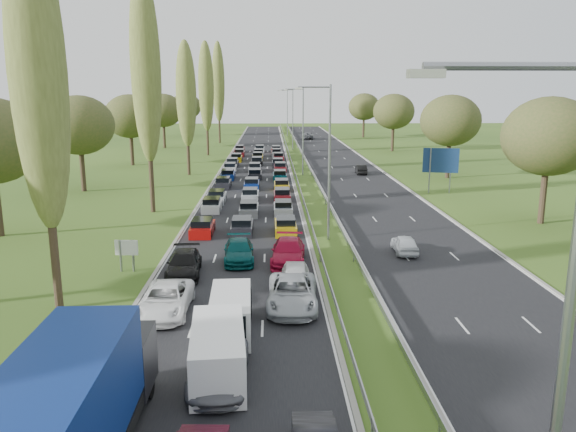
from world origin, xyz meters
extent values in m
plane|color=#2F4A17|center=(4.50, 80.00, 0.00)|extent=(260.00, 260.00, 0.00)
cube|color=black|center=(-2.25, 82.50, 0.00)|extent=(10.50, 215.00, 0.04)
cube|color=black|center=(11.25, 82.50, 0.00)|extent=(10.50, 215.00, 0.04)
cube|color=gray|center=(3.35, 82.50, 0.55)|extent=(0.06, 215.00, 0.32)
cube|color=gray|center=(5.65, 82.50, 0.55)|extent=(0.06, 215.00, 0.32)
cylinder|color=gray|center=(4.50, 43.00, 6.00)|extent=(0.18, 0.18, 12.00)
cylinder|color=gray|center=(4.50, 78.00, 6.00)|extent=(0.18, 0.18, 12.00)
cylinder|color=gray|center=(4.50, 113.00, 6.00)|extent=(0.18, 0.18, 12.00)
cylinder|color=gray|center=(4.50, 148.00, 6.00)|extent=(0.18, 0.18, 12.00)
cylinder|color=#2D2116|center=(-11.50, 29.00, 3.60)|extent=(0.44, 0.44, 7.20)
ellipsoid|color=brown|center=(-11.50, 29.00, 12.40)|extent=(2.80, 2.80, 16.00)
cylinder|color=#2D2116|center=(-11.50, 54.00, 3.96)|extent=(0.44, 0.44, 7.92)
ellipsoid|color=brown|center=(-11.50, 54.00, 13.64)|extent=(2.80, 2.80, 17.60)
cylinder|color=#2D2116|center=(-11.50, 79.00, 3.24)|extent=(0.44, 0.44, 6.48)
ellipsoid|color=brown|center=(-11.50, 79.00, 11.16)|extent=(2.80, 2.80, 14.40)
cylinder|color=#2D2116|center=(-11.50, 104.00, 3.60)|extent=(0.44, 0.44, 7.20)
ellipsoid|color=brown|center=(-11.50, 104.00, 12.40)|extent=(2.80, 2.80, 16.00)
cylinder|color=#2D2116|center=(-11.50, 129.00, 3.96)|extent=(0.44, 0.44, 7.92)
ellipsoid|color=brown|center=(-11.50, 129.00, 13.64)|extent=(2.80, 2.80, 17.60)
cylinder|color=#2D2116|center=(-22.00, 66.00, 2.42)|extent=(0.56, 0.56, 4.84)
ellipsoid|color=#38471E|center=(-22.00, 66.00, 7.70)|extent=(8.00, 8.00, 6.80)
cylinder|color=#2D2116|center=(-22.00, 90.00, 2.42)|extent=(0.56, 0.56, 4.84)
ellipsoid|color=#38471E|center=(-22.00, 90.00, 7.70)|extent=(8.00, 8.00, 6.80)
cylinder|color=#2D2116|center=(-22.00, 118.00, 2.42)|extent=(0.56, 0.56, 4.84)
ellipsoid|color=#38471E|center=(-22.00, 118.00, 7.70)|extent=(8.00, 8.00, 6.80)
cylinder|color=#2D2116|center=(-22.00, 150.00, 2.42)|extent=(0.56, 0.56, 4.84)
ellipsoid|color=#38471E|center=(-22.00, 150.00, 7.70)|extent=(8.00, 8.00, 6.80)
cylinder|color=#2D2116|center=(24.00, 48.00, 2.42)|extent=(0.56, 0.56, 4.84)
ellipsoid|color=#38471E|center=(24.00, 48.00, 7.70)|extent=(8.00, 8.00, 6.80)
cylinder|color=#2D2116|center=(24.00, 75.00, 2.42)|extent=(0.56, 0.56, 4.84)
ellipsoid|color=#38471E|center=(24.00, 75.00, 7.70)|extent=(8.00, 8.00, 6.80)
cylinder|color=#2D2116|center=(24.00, 110.00, 2.42)|extent=(0.56, 0.56, 4.84)
ellipsoid|color=#38471E|center=(24.00, 110.00, 7.70)|extent=(8.00, 8.00, 6.80)
cylinder|color=#2D2116|center=(24.00, 145.00, 2.42)|extent=(0.56, 0.56, 4.84)
ellipsoid|color=#38471E|center=(24.00, 145.00, 7.70)|extent=(8.00, 8.00, 6.80)
cube|color=#A50C0A|center=(-5.64, 44.86, 0.44)|extent=(1.75, 4.00, 0.80)
cube|color=silver|center=(-5.79, 54.21, 0.44)|extent=(1.75, 4.00, 0.80)
cube|color=#B2B7BC|center=(-5.69, 58.51, 0.44)|extent=(1.75, 4.00, 0.80)
cube|color=black|center=(-5.78, 67.75, 0.44)|extent=(1.75, 4.00, 0.80)
cube|color=navy|center=(-5.70, 74.56, 0.44)|extent=(1.75, 4.00, 0.80)
cube|color=silver|center=(-5.89, 81.73, 0.44)|extent=(1.75, 4.00, 0.80)
cube|color=black|center=(-5.94, 87.65, 0.44)|extent=(1.75, 4.00, 0.80)
cube|color=#BF990C|center=(-5.69, 94.25, 0.44)|extent=(1.75, 4.00, 0.80)
cube|color=#590F14|center=(-5.58, 101.81, 0.44)|extent=(1.75, 4.00, 0.80)
cube|color=#A50C0A|center=(-5.94, 109.07, 0.44)|extent=(1.75, 4.00, 0.80)
cube|color=black|center=(-2.41, 45.19, 0.44)|extent=(1.75, 4.00, 0.80)
cube|color=slate|center=(-2.09, 52.20, 0.44)|extent=(1.75, 4.00, 0.80)
cube|color=#B2B7BC|center=(-2.22, 59.50, 0.44)|extent=(1.75, 4.00, 0.80)
cube|color=navy|center=(-2.29, 66.92, 0.44)|extent=(1.75, 4.00, 0.80)
cube|color=black|center=(-2.10, 74.95, 0.44)|extent=(1.75, 4.00, 0.80)
cube|color=slate|center=(-2.30, 81.56, 0.44)|extent=(1.75, 4.00, 0.80)
cube|color=black|center=(-2.15, 89.26, 0.44)|extent=(1.75, 4.00, 0.80)
cube|color=#BF990C|center=(-2.17, 96.25, 0.44)|extent=(1.75, 4.00, 0.80)
cube|color=#B2B7BC|center=(-2.12, 101.51, 0.44)|extent=(1.75, 4.00, 0.80)
cube|color=silver|center=(-2.06, 109.16, 0.44)|extent=(1.75, 4.00, 0.80)
cube|color=#BF990C|center=(1.18, 45.18, 0.44)|extent=(1.75, 4.00, 0.80)
cube|color=#B2B7BC|center=(1.15, 52.51, 0.44)|extent=(1.75, 4.00, 0.80)
cube|color=#590F14|center=(1.20, 59.38, 0.44)|extent=(1.75, 4.00, 0.80)
cube|color=#BF990C|center=(1.28, 65.87, 0.44)|extent=(1.75, 4.00, 0.80)
cube|color=#053F4C|center=(1.20, 73.74, 0.44)|extent=(1.75, 4.00, 0.80)
cube|color=#590F14|center=(1.41, 82.01, 0.44)|extent=(1.75, 4.00, 0.80)
cube|color=black|center=(1.12, 87.15, 0.44)|extent=(1.75, 4.00, 0.80)
cube|color=#590F14|center=(1.39, 95.40, 0.44)|extent=(1.75, 4.00, 0.80)
cube|color=#B2B7BC|center=(1.11, 102.20, 0.44)|extent=(1.75, 4.00, 0.80)
cube|color=#A50C0A|center=(1.09, 107.87, 0.44)|extent=(1.75, 4.00, 0.80)
imported|color=white|center=(-5.62, 28.14, 0.77)|extent=(2.53, 5.41, 1.50)
imported|color=black|center=(-5.57, 34.38, 0.76)|extent=(2.40, 5.24, 1.49)
imported|color=slate|center=(-2.16, 20.63, 0.72)|extent=(2.44, 5.07, 1.39)
imported|color=#044344|center=(-2.25, 37.35, 0.74)|extent=(2.30, 5.07, 1.44)
imported|color=#A4A8AE|center=(1.09, 28.77, 0.82)|extent=(2.90, 5.87, 1.60)
imported|color=#9F092A|center=(1.13, 36.79, 0.82)|extent=(2.62, 5.63, 1.59)
imported|color=silver|center=(1.40, 31.66, 0.76)|extent=(1.92, 4.39, 1.47)
imported|color=silver|center=(9.65, 39.00, 0.68)|extent=(1.74, 3.96, 1.33)
imported|color=black|center=(12.84, 78.86, 0.67)|extent=(1.56, 4.01, 1.30)
imported|color=slate|center=(9.33, 139.65, 0.82)|extent=(3.13, 5.96, 1.60)
cube|color=navy|center=(-5.96, 14.62, 2.75)|extent=(2.80, 7.61, 3.05)
cube|color=black|center=(-5.96, 19.66, 1.57)|extent=(2.73, 2.46, 2.20)
cylinder|color=black|center=(-5.96, 19.69, 0.52)|extent=(2.35, 1.00, 1.00)
cube|color=silver|center=(-2.00, 25.49, 1.02)|extent=(1.90, 4.76, 1.90)
cube|color=black|center=(-2.00, 27.59, 0.92)|extent=(1.86, 0.76, 1.52)
cylinder|color=black|center=(-2.81, 27.02, 0.34)|extent=(0.24, 0.65, 0.65)
cylinder|color=black|center=(-1.19, 23.97, 0.34)|extent=(0.24, 0.65, 0.65)
cube|color=white|center=(-2.22, 21.12, 1.12)|extent=(2.10, 5.25, 2.10)
cube|color=black|center=(-2.22, 23.43, 1.02)|extent=(2.05, 0.84, 1.68)
cylinder|color=black|center=(-3.11, 22.80, 0.38)|extent=(0.26, 0.71, 0.71)
cylinder|color=black|center=(-1.33, 19.44, 0.38)|extent=(0.26, 0.71, 0.71)
cylinder|color=gray|center=(-9.80, 35.36, 1.05)|extent=(0.16, 0.16, 2.10)
cylinder|color=gray|center=(-9.00, 35.36, 1.05)|extent=(0.16, 0.16, 2.10)
cube|color=silver|center=(-9.40, 35.36, 1.60)|extent=(1.50, 0.22, 1.00)
cylinder|color=gray|center=(18.20, 63.25, 2.60)|extent=(0.16, 0.16, 5.20)
cylinder|color=gray|center=(20.60, 63.25, 2.60)|extent=(0.16, 0.16, 5.20)
cube|color=navy|center=(19.40, 63.25, 3.80)|extent=(3.93, 0.94, 2.80)
camera|label=1|loc=(-0.06, 0.10, 11.46)|focal=35.00mm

